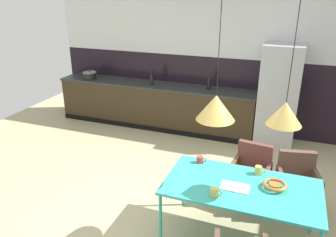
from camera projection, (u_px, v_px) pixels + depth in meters
The scene contains 18 objects.
ground_plane at pixel (180, 227), 4.04m from camera, with size 9.61×9.61×0.00m, color tan.
back_wall_splashback_dark at pixel (232, 95), 6.55m from camera, with size 7.39×0.12×1.46m, color black.
back_wall_panel_upper at pixel (238, 18), 6.01m from camera, with size 7.39×0.12×1.46m, color silver.
kitchen_counter at pixel (155, 105), 6.84m from camera, with size 4.09×0.63×0.90m.
refrigerator_column at pixel (278, 96), 5.89m from camera, with size 0.67×0.60×1.83m, color #ADAFB2.
dining_table at pixel (242, 189), 3.59m from camera, with size 1.66×0.89×0.72m.
armchair_near_window at pixel (252, 167), 4.39m from camera, with size 0.54×0.53×0.80m.
armchair_head_of_table at pixel (297, 176), 4.21m from camera, with size 0.57×0.56×0.78m.
fruit_bowl at pixel (275, 185), 3.52m from camera, with size 0.25×0.25×0.06m.
open_book at pixel (235, 187), 3.55m from camera, with size 0.30×0.19×0.02m.
mug_short_terracotta at pixel (214, 192), 3.38m from camera, with size 0.12×0.08×0.10m.
mug_wide_latte at pixel (259, 170), 3.79m from camera, with size 0.12×0.08×0.10m.
mug_tall_blue at pixel (200, 160), 4.04m from camera, with size 0.12×0.08×0.08m.
cooking_pot at pixel (90, 75), 7.04m from camera, with size 0.28×0.28×0.17m.
bottle_spice_small at pixel (152, 79), 6.56m from camera, with size 0.07×0.07×0.31m.
bottle_vinegar_dark at pixel (209, 83), 6.27m from camera, with size 0.07×0.07×0.30m.
pendant_lamp_over_table_near at pixel (216, 107), 3.36m from camera, with size 0.40×0.40×1.42m.
pendant_lamp_over_table_far at pixel (285, 113), 3.16m from camera, with size 0.34×0.34×1.39m.
Camera 1 is at (1.01, -3.11, 2.73)m, focal length 35.48 mm.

